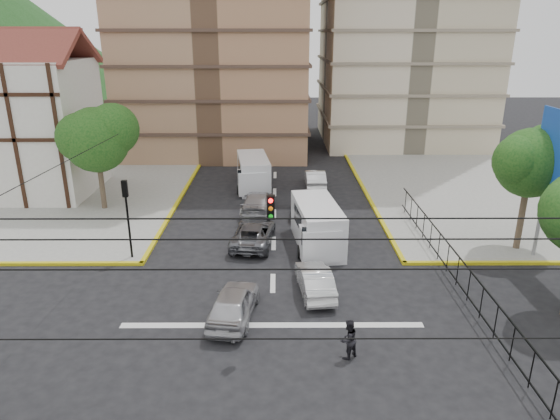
{
  "coord_description": "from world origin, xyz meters",
  "views": [
    {
      "loc": [
        0.27,
        -17.27,
        11.87
      ],
      "look_at": [
        0.36,
        4.72,
        4.0
      ],
      "focal_mm": 32.0,
      "sensor_mm": 36.0,
      "label": 1
    }
  ],
  "objects_px": {
    "car_white_front_right": "(315,280)",
    "pedestrian_crosswalk": "(348,339)",
    "van_left_lane": "(253,174)",
    "car_silver_front_left": "(234,303)",
    "traffic_light_nw": "(127,206)",
    "van_right_lane": "(317,228)"
  },
  "relations": [
    {
      "from": "car_white_front_right",
      "to": "pedestrian_crosswalk",
      "type": "relative_size",
      "value": 2.49
    },
    {
      "from": "van_left_lane",
      "to": "pedestrian_crosswalk",
      "type": "distance_m",
      "value": 22.43
    },
    {
      "from": "van_left_lane",
      "to": "car_silver_front_left",
      "type": "distance_m",
      "value": 19.11
    },
    {
      "from": "pedestrian_crosswalk",
      "to": "traffic_light_nw",
      "type": "bearing_deg",
      "value": -76.49
    },
    {
      "from": "traffic_light_nw",
      "to": "van_left_lane",
      "type": "relative_size",
      "value": 0.74
    },
    {
      "from": "van_left_lane",
      "to": "pedestrian_crosswalk",
      "type": "xyz_separation_m",
      "value": [
        4.65,
        -21.94,
        -0.43
      ]
    },
    {
      "from": "traffic_light_nw",
      "to": "van_right_lane",
      "type": "distance_m",
      "value": 10.62
    },
    {
      "from": "van_left_lane",
      "to": "pedestrian_crosswalk",
      "type": "bearing_deg",
      "value": -85.71
    },
    {
      "from": "traffic_light_nw",
      "to": "car_white_front_right",
      "type": "bearing_deg",
      "value": -20.89
    },
    {
      "from": "traffic_light_nw",
      "to": "van_right_lane",
      "type": "relative_size",
      "value": 0.74
    },
    {
      "from": "car_silver_front_left",
      "to": "car_white_front_right",
      "type": "xyz_separation_m",
      "value": [
        3.7,
        2.26,
        -0.07
      ]
    },
    {
      "from": "van_left_lane",
      "to": "pedestrian_crosswalk",
      "type": "relative_size",
      "value": 3.65
    },
    {
      "from": "traffic_light_nw",
      "to": "pedestrian_crosswalk",
      "type": "relative_size",
      "value": 2.71
    },
    {
      "from": "traffic_light_nw",
      "to": "van_left_lane",
      "type": "distance_m",
      "value": 14.57
    },
    {
      "from": "car_white_front_right",
      "to": "pedestrian_crosswalk",
      "type": "xyz_separation_m",
      "value": [
        0.92,
        -5.09,
        0.15
      ]
    },
    {
      "from": "car_white_front_right",
      "to": "pedestrian_crosswalk",
      "type": "distance_m",
      "value": 5.17
    },
    {
      "from": "car_white_front_right",
      "to": "pedestrian_crosswalk",
      "type": "bearing_deg",
      "value": 93.9
    },
    {
      "from": "van_right_lane",
      "to": "car_white_front_right",
      "type": "distance_m",
      "value": 5.39
    },
    {
      "from": "van_right_lane",
      "to": "traffic_light_nw",
      "type": "bearing_deg",
      "value": -178.38
    },
    {
      "from": "van_left_lane",
      "to": "car_white_front_right",
      "type": "height_order",
      "value": "van_left_lane"
    },
    {
      "from": "van_left_lane",
      "to": "car_silver_front_left",
      "type": "height_order",
      "value": "van_left_lane"
    },
    {
      "from": "traffic_light_nw",
      "to": "car_silver_front_left",
      "type": "xyz_separation_m",
      "value": [
        6.13,
        -6.01,
        -2.37
      ]
    }
  ]
}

